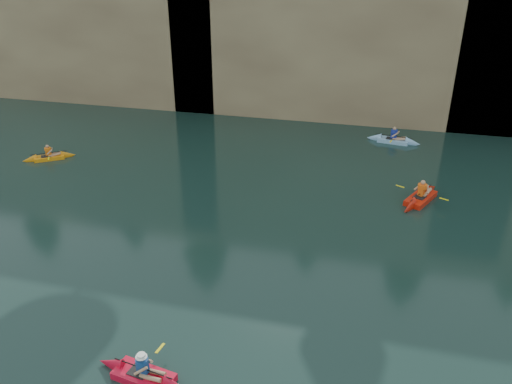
# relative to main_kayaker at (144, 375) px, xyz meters

# --- Properties ---
(ground) EXTENTS (160.00, 160.00, 0.00)m
(ground) POSITION_rel_main_kayaker_xyz_m (0.82, 2.73, -0.15)
(ground) COLOR black
(ground) RESTS_ON ground
(cliff) EXTENTS (70.00, 16.00, 12.00)m
(cliff) POSITION_rel_main_kayaker_xyz_m (0.82, 32.73, 5.85)
(cliff) COLOR tan
(cliff) RESTS_ON ground
(cliff_slab_west) EXTENTS (26.00, 2.40, 10.56)m
(cliff_slab_west) POSITION_rel_main_kayaker_xyz_m (-19.18, 25.33, 5.13)
(cliff_slab_west) COLOR #9A865D
(cliff_slab_west) RESTS_ON ground
(cliff_slab_center) EXTENTS (24.00, 2.40, 11.40)m
(cliff_slab_center) POSITION_rel_main_kayaker_xyz_m (2.82, 25.33, 5.55)
(cliff_slab_center) COLOR #9A865D
(cliff_slab_center) RESTS_ON ground
(sea_cave_west) EXTENTS (4.50, 1.00, 4.00)m
(sea_cave_west) POSITION_rel_main_kayaker_xyz_m (-17.18, 24.68, 1.85)
(sea_cave_west) COLOR black
(sea_cave_west) RESTS_ON ground
(sea_cave_center) EXTENTS (3.50, 1.00, 3.20)m
(sea_cave_center) POSITION_rel_main_kayaker_xyz_m (-3.18, 24.68, 1.45)
(sea_cave_center) COLOR black
(sea_cave_center) RESTS_ON ground
(sea_cave_east) EXTENTS (5.00, 1.00, 4.50)m
(sea_cave_east) POSITION_rel_main_kayaker_xyz_m (10.82, 24.68, 2.10)
(sea_cave_east) COLOR black
(sea_cave_east) RESTS_ON ground
(main_kayaker) EXTENTS (3.13, 2.09, 1.13)m
(main_kayaker) POSITION_rel_main_kayaker_xyz_m (0.00, 0.00, 0.00)
(main_kayaker) COLOR red
(main_kayaker) RESTS_ON ground
(kayaker_orange) EXTENTS (2.70, 2.19, 1.08)m
(kayaker_orange) POSITION_rel_main_kayaker_xyz_m (-12.46, 13.55, -0.02)
(kayaker_orange) COLOR orange
(kayaker_orange) RESTS_ON ground
(kayaker_red_far) EXTENTS (2.36, 3.57, 1.32)m
(kayaker_red_far) POSITION_rel_main_kayaker_xyz_m (7.82, 13.36, 0.01)
(kayaker_red_far) COLOR red
(kayaker_red_far) RESTS_ON ground
(kayaker_ltblue_mid) EXTENTS (3.35, 2.43, 1.25)m
(kayaker_ltblue_mid) POSITION_rel_main_kayaker_xyz_m (6.49, 21.30, 0.00)
(kayaker_ltblue_mid) COLOR #84B2DC
(kayaker_ltblue_mid) RESTS_ON ground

